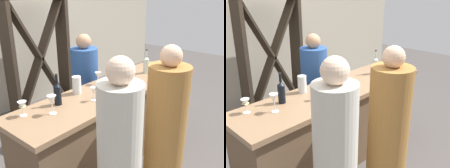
{
  "view_description": "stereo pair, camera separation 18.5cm",
  "coord_description": "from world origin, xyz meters",
  "views": [
    {
      "loc": [
        -2.06,
        -1.72,
        1.97
      ],
      "look_at": [
        0.0,
        0.0,
        0.96
      ],
      "focal_mm": 41.8,
      "sensor_mm": 36.0,
      "label": 1
    },
    {
      "loc": [
        -1.94,
        -1.85,
        1.97
      ],
      "look_at": [
        0.0,
        0.0,
        0.96
      ],
      "focal_mm": 41.8,
      "sensor_mm": 36.0,
      "label": 2
    }
  ],
  "objects": [
    {
      "name": "ground_plane",
      "position": [
        0.0,
        0.0,
        0.0
      ],
      "size": [
        12.0,
        12.0,
        0.0
      ],
      "primitive_type": "plane",
      "color": "#4C4744"
    },
    {
      "name": "back_wall",
      "position": [
        0.0,
        2.2,
        1.4
      ],
      "size": [
        8.0,
        0.1,
        2.8
      ],
      "primitive_type": "cube",
      "color": "#B2A893",
      "rests_on": "ground"
    },
    {
      "name": "bar_counter",
      "position": [
        0.0,
        0.0,
        0.46
      ],
      "size": [
        2.44,
        0.64,
        0.91
      ],
      "color": "brown",
      "rests_on": "ground"
    },
    {
      "name": "wine_rack",
      "position": [
        0.23,
        1.65,
        0.93
      ],
      "size": [
        1.03,
        0.28,
        1.86
      ],
      "color": "#33281E",
      "rests_on": "ground"
    },
    {
      "name": "wine_bottle_leftmost_near_black",
      "position": [
        -0.65,
        0.12,
        1.03
      ],
      "size": [
        0.07,
        0.07,
        0.3
      ],
      "color": "black",
      "rests_on": "bar_counter"
    },
    {
      "name": "wine_bottle_second_left_near_black",
      "position": [
        -0.13,
        -0.15,
        1.03
      ],
      "size": [
        0.08,
        0.08,
        0.31
      ],
      "color": "black",
      "rests_on": "bar_counter"
    },
    {
      "name": "wine_bottle_center_clear_pale",
      "position": [
        0.71,
        0.02,
        1.03
      ],
      "size": [
        0.07,
        0.07,
        0.31
      ],
      "color": "#B7C6B2",
      "rests_on": "bar_counter"
    },
    {
      "name": "wine_glass_near_left",
      "position": [
        -0.0,
        -0.1,
        1.02
      ],
      "size": [
        0.08,
        0.08,
        0.16
      ],
      "color": "white",
      "rests_on": "bar_counter"
    },
    {
      "name": "wine_glass_near_center",
      "position": [
        -0.36,
        -0.07,
        1.01
      ],
      "size": [
        0.06,
        0.06,
        0.14
      ],
      "color": "white",
      "rests_on": "bar_counter"
    },
    {
      "name": "wine_glass_near_right",
      "position": [
        -0.81,
        0.01,
        1.04
      ],
      "size": [
        0.08,
        0.08,
        0.17
      ],
      "color": "white",
      "rests_on": "bar_counter"
    },
    {
      "name": "wine_glass_far_left",
      "position": [
        0.26,
        0.13,
        1.02
      ],
      "size": [
        0.07,
        0.07,
        0.15
      ],
      "color": "white",
      "rests_on": "bar_counter"
    },
    {
      "name": "wine_glass_far_center",
      "position": [
        -0.99,
        0.17,
        1.01
      ],
      "size": [
        0.08,
        0.08,
        0.14
      ],
      "color": "white",
      "rests_on": "bar_counter"
    },
    {
      "name": "wine_glass_far_right",
      "position": [
        0.0,
        0.21,
        1.02
      ],
      "size": [
        0.07,
        0.07,
        0.14
      ],
      "color": "white",
      "rests_on": "bar_counter"
    },
    {
      "name": "water_pitcher",
      "position": [
        -0.35,
        0.19,
        1.0
      ],
      "size": [
        0.09,
        0.09,
        0.18
      ],
      "color": "silver",
      "rests_on": "bar_counter"
    },
    {
      "name": "person_left_guest",
      "position": [
        -0.06,
        -0.71,
        0.69
      ],
      "size": [
        0.5,
        0.5,
        1.51
      ],
      "rotation": [
        0.0,
        0.0,
        1.96
      ],
      "color": "#9E6B33",
      "rests_on": "ground"
    },
    {
      "name": "person_center_guest",
      "position": [
        -0.79,
        -0.73,
        0.72
      ],
      "size": [
        0.43,
        0.43,
        1.55
      ],
      "rotation": [
        0.0,
        0.0,
        1.95
      ],
      "color": "beige",
      "rests_on": "ground"
    },
    {
      "name": "person_right_guest",
      "position": [
        0.21,
        0.64,
        0.65
      ],
      "size": [
        0.41,
        0.41,
        1.42
      ],
      "rotation": [
        0.0,
        0.0,
        -1.74
      ],
      "color": "#284C8C",
      "rests_on": "ground"
    }
  ]
}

